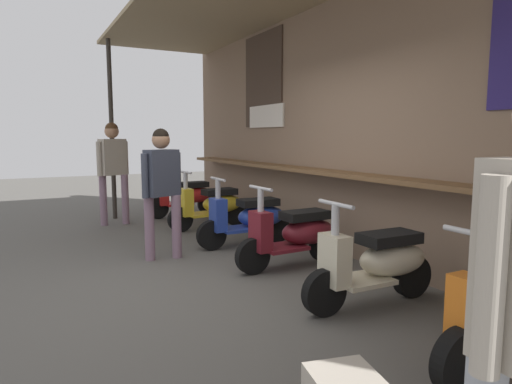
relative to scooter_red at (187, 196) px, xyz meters
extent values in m
plane|color=#56544F|center=(3.83, -1.08, -0.39)|extent=(28.15, 28.15, 0.00)
cube|color=#7F6651|center=(3.83, 0.94, 1.32)|extent=(10.05, 0.25, 3.42)
cube|color=brown|center=(3.83, 0.64, 0.67)|extent=(9.05, 0.36, 0.05)
cube|color=#423328|center=(1.52, 0.80, 2.04)|extent=(1.19, 0.02, 1.50)
cube|color=beige|center=(1.63, 0.80, 1.45)|extent=(1.10, 0.03, 0.36)
cylinder|color=#332D28|center=(-0.39, -1.28, 1.24)|extent=(0.08, 0.08, 3.27)
ellipsoid|color=red|center=(0.00, 0.17, 0.01)|extent=(0.39, 0.70, 0.30)
cube|color=black|center=(0.00, 0.12, 0.21)|extent=(0.31, 0.55, 0.10)
cube|color=red|center=(0.00, -0.18, -0.14)|extent=(0.39, 0.50, 0.04)
cube|color=red|center=(0.01, -0.48, 0.08)|extent=(0.28, 0.16, 0.44)
cylinder|color=#B7B7BC|center=(0.01, -0.48, 0.21)|extent=(0.07, 0.07, 0.70)
cylinder|color=#B7B7BC|center=(0.01, -0.48, 0.56)|extent=(0.46, 0.04, 0.04)
cylinder|color=black|center=(0.01, -0.58, -0.19)|extent=(0.10, 0.40, 0.40)
cylinder|color=black|center=(0.00, 0.42, -0.19)|extent=(0.10, 0.40, 0.40)
ellipsoid|color=gold|center=(1.27, 0.17, 0.01)|extent=(0.42, 0.72, 0.30)
cube|color=black|center=(1.27, 0.12, 0.21)|extent=(0.33, 0.57, 0.10)
cube|color=gold|center=(1.29, -0.18, -0.14)|extent=(0.41, 0.52, 0.04)
cube|color=gold|center=(1.30, -0.48, 0.08)|extent=(0.29, 0.18, 0.44)
cylinder|color=#B7B7BC|center=(1.30, -0.48, 0.21)|extent=(0.07, 0.07, 0.70)
cylinder|color=#B7B7BC|center=(1.30, -0.48, 0.56)|extent=(0.46, 0.06, 0.04)
cylinder|color=black|center=(1.31, -0.58, -0.19)|extent=(0.12, 0.40, 0.40)
cylinder|color=black|center=(1.25, 0.42, -0.19)|extent=(0.12, 0.40, 0.40)
ellipsoid|color=#233D9E|center=(2.62, 0.17, 0.01)|extent=(0.40, 0.71, 0.30)
cube|color=black|center=(2.62, 0.12, 0.21)|extent=(0.31, 0.56, 0.10)
cube|color=#233D9E|center=(2.62, -0.18, -0.14)|extent=(0.39, 0.51, 0.04)
cube|color=#233D9E|center=(2.61, -0.48, 0.08)|extent=(0.28, 0.17, 0.44)
cylinder|color=#B7B7BC|center=(2.61, -0.48, 0.21)|extent=(0.07, 0.07, 0.70)
cylinder|color=#B7B7BC|center=(2.61, -0.48, 0.56)|extent=(0.46, 0.05, 0.04)
cylinder|color=black|center=(2.61, -0.58, -0.19)|extent=(0.11, 0.40, 0.40)
cylinder|color=black|center=(2.63, 0.42, -0.19)|extent=(0.11, 0.40, 0.40)
ellipsoid|color=maroon|center=(3.77, 0.17, 0.01)|extent=(0.40, 0.71, 0.30)
cube|color=black|center=(3.78, 0.12, 0.21)|extent=(0.32, 0.56, 0.10)
cube|color=maroon|center=(3.78, -0.18, -0.14)|extent=(0.40, 0.51, 0.04)
cube|color=maroon|center=(3.79, -0.48, 0.08)|extent=(0.28, 0.17, 0.44)
cylinder|color=#B7B7BC|center=(3.79, -0.48, 0.21)|extent=(0.07, 0.07, 0.70)
cylinder|color=#B7B7BC|center=(3.79, -0.48, 0.56)|extent=(0.46, 0.05, 0.04)
cylinder|color=black|center=(3.80, -0.58, -0.19)|extent=(0.11, 0.40, 0.40)
cylinder|color=black|center=(3.77, 0.42, -0.19)|extent=(0.11, 0.40, 0.40)
ellipsoid|color=beige|center=(5.12, 0.17, 0.01)|extent=(0.40, 0.71, 0.30)
cube|color=black|center=(5.12, 0.12, 0.21)|extent=(0.32, 0.56, 0.10)
cube|color=beige|center=(5.11, -0.18, -0.14)|extent=(0.39, 0.51, 0.04)
cube|color=beige|center=(5.10, -0.48, 0.08)|extent=(0.28, 0.17, 0.44)
cylinder|color=#B7B7BC|center=(5.10, -0.48, 0.21)|extent=(0.07, 0.07, 0.70)
cylinder|color=#B7B7BC|center=(5.10, -0.48, 0.56)|extent=(0.46, 0.05, 0.04)
cylinder|color=black|center=(5.10, -0.58, -0.19)|extent=(0.11, 0.40, 0.40)
cylinder|color=black|center=(5.13, 0.42, -0.19)|extent=(0.11, 0.40, 0.40)
cube|color=orange|center=(6.40, -0.18, -0.14)|extent=(0.38, 0.50, 0.04)
cube|color=orange|center=(6.40, -0.48, 0.08)|extent=(0.28, 0.16, 0.44)
cylinder|color=#B7B7BC|center=(6.40, -0.48, 0.21)|extent=(0.07, 0.07, 0.70)
cylinder|color=#B7B7BC|center=(6.40, -0.48, 0.56)|extent=(0.46, 0.04, 0.04)
cylinder|color=black|center=(6.40, -0.58, -0.19)|extent=(0.10, 0.40, 0.40)
cylinder|color=#ADA393|center=(7.27, -1.67, 0.74)|extent=(0.08, 0.08, 0.56)
cylinder|color=gray|center=(2.71, -1.43, 0.01)|extent=(0.12, 0.12, 0.79)
cylinder|color=gray|center=(2.75, -1.11, 0.01)|extent=(0.12, 0.12, 0.79)
cube|color=#383D4C|center=(2.73, -1.27, 0.68)|extent=(0.32, 0.44, 0.56)
sphere|color=#A37556|center=(2.73, -1.27, 1.08)|extent=(0.21, 0.21, 0.21)
sphere|color=black|center=(2.73, -1.27, 1.12)|extent=(0.20, 0.20, 0.20)
cylinder|color=#383D4C|center=(2.81, -1.50, 0.66)|extent=(0.08, 0.08, 0.53)
cylinder|color=#383D4C|center=(2.65, -1.05, 0.66)|extent=(0.08, 0.08, 0.53)
cylinder|color=gray|center=(0.22, -1.21, 0.04)|extent=(0.12, 0.12, 0.86)
cylinder|color=gray|center=(0.19, -1.57, 0.04)|extent=(0.12, 0.12, 0.86)
cube|color=#ADA393|center=(0.21, -1.39, 0.78)|extent=(0.34, 0.47, 0.61)
sphere|color=#A37556|center=(0.21, -1.39, 1.21)|extent=(0.23, 0.23, 0.23)
sphere|color=#472D19|center=(0.21, -1.39, 1.25)|extent=(0.21, 0.21, 0.21)
cylinder|color=#ADA393|center=(0.11, -1.15, 0.76)|extent=(0.08, 0.08, 0.57)
cylinder|color=#ADA393|center=(0.30, -1.62, 0.76)|extent=(0.08, 0.08, 0.57)
camera|label=1|loc=(8.00, -2.78, 1.12)|focal=31.11mm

